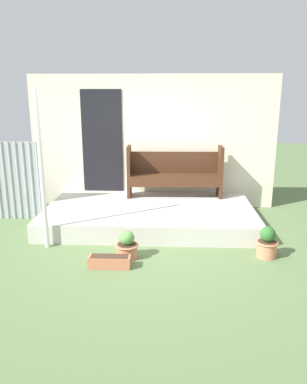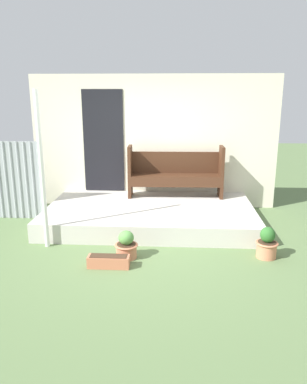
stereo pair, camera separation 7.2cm
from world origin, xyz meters
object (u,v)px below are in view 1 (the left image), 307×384
(bench, at_px, (174,171))
(flower_pot_left, at_px, (127,246))
(support_post, at_px, (42,172))
(flower_pot_middle, at_px, (267,244))
(planter_box_rect, at_px, (110,262))

(bench, bearing_deg, flower_pot_left, -108.68)
(support_post, bearing_deg, flower_pot_left, -14.73)
(flower_pot_middle, height_order, planter_box_rect, flower_pot_middle)
(support_post, distance_m, bench, 2.69)
(bench, distance_m, flower_pot_left, 2.36)
(flower_pot_left, xyz_separation_m, flower_pot_middle, (1.97, 0.13, 0.02))
(bench, relative_size, flower_pot_middle, 3.98)
(bench, height_order, flower_pot_middle, bench)
(bench, bearing_deg, support_post, -137.71)
(flower_pot_left, xyz_separation_m, planter_box_rect, (-0.20, -0.31, -0.09))
(support_post, distance_m, flower_pot_left, 1.62)
(planter_box_rect, bearing_deg, bench, 70.66)
(support_post, xyz_separation_m, flower_pot_left, (1.25, -0.33, -0.98))
(bench, bearing_deg, planter_box_rect, -110.83)
(flower_pot_left, bearing_deg, flower_pot_middle, 3.80)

